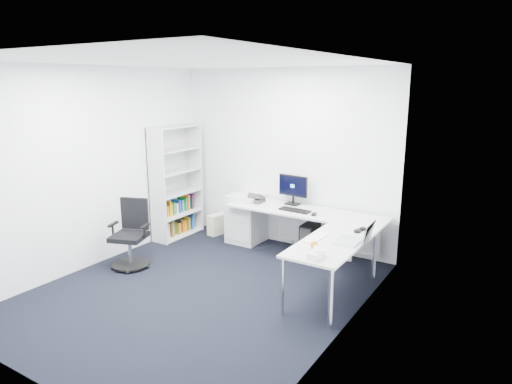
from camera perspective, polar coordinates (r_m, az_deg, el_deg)
The scene contains 22 objects.
ground at distance 5.72m, azimuth -7.02°, elevation -12.21°, with size 4.20×4.20×0.00m, color black.
ceiling at distance 5.17m, azimuth -7.90°, elevation 15.90°, with size 4.20×4.20×0.00m, color white.
wall_back at distance 7.00m, azimuth 3.52°, elevation 4.24°, with size 3.60×0.02×2.70m, color white.
wall_front at distance 3.95m, azimuth -27.12°, elevation -4.54°, with size 3.60×0.02×2.70m, color white.
wall_left at distance 6.56m, azimuth -19.73°, elevation 2.84°, with size 0.02×4.20×2.70m, color white.
wall_right at distance 4.39m, azimuth 11.08°, elevation -1.56°, with size 0.02×4.20×2.70m, color white.
l_desk at distance 6.40m, azimuth 4.73°, elevation -5.98°, with size 2.36×1.32×0.69m, color silver, non-canonical shape.
drawer_pedestal at distance 7.29m, azimuth -0.99°, elevation -3.16°, with size 0.50×0.62×0.77m, color silver.
bookshelf at distance 7.49m, azimuth -9.95°, elevation 1.24°, with size 0.35×0.91×1.82m, color silver, non-canonical shape.
task_chair at distance 6.44m, azimuth -15.61°, elevation -5.18°, with size 0.52×0.52×0.93m, color black, non-canonical shape.
black_pc_tower at distance 6.86m, azimuth 6.98°, elevation -5.70°, with size 0.21×0.47×0.46m, color black.
beige_pc_tower at distance 7.68m, azimuth -4.82°, elevation -4.01°, with size 0.16×0.36×0.34m, color beige.
power_strip at distance 6.73m, azimuth 10.24°, elevation -8.07°, with size 0.39×0.07×0.04m, color white.
monitor at distance 6.83m, azimuth 4.61°, elevation 0.30°, with size 0.48×0.15×0.46m, color black, non-canonical shape.
black_keyboard at distance 6.54m, azimuth 4.87°, elevation -2.28°, with size 0.46×0.16×0.02m, color black.
mouse at distance 6.35m, azimuth 7.27°, elevation -2.78°, with size 0.06×0.10×0.03m, color black.
desk_phone at distance 6.97m, azimuth 0.06°, elevation -0.72°, with size 0.21×0.21×0.15m, color #2E2F31, non-canonical shape.
laptop at distance 5.36m, azimuth 11.53°, elevation -4.72°, with size 0.38×0.37×0.27m, color silver, non-canonical shape.
white_keyboard at distance 5.44m, azimuth 7.61°, elevation -5.69°, with size 0.12×0.44×0.01m, color white.
headphones at distance 5.78m, azimuth 12.91°, elevation -4.55°, with size 0.13×0.20×0.05m, color black, non-canonical shape.
orange_fruit at distance 5.09m, azimuth 7.27°, elevation -6.59°, with size 0.09×0.09×0.09m, color orange.
tissue_box at distance 4.83m, azimuth 7.55°, elevation -7.81°, with size 0.11×0.21×0.07m, color white.
Camera 1 is at (3.29, -3.98, 2.47)m, focal length 32.00 mm.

